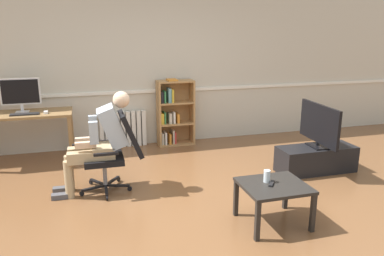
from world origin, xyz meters
The scene contains 15 objects.
ground_plane centered at (0.00, 0.00, 0.00)m, with size 18.00×18.00×0.00m, color brown.
back_wall centered at (0.00, 2.65, 1.35)m, with size 12.00×0.13×2.70m.
computer_desk centered at (-1.98, 2.15, 0.65)m, with size 1.26×0.63×0.76m.
imac_monitor centered at (-2.05, 2.23, 1.04)m, with size 0.55×0.14×0.49m.
keyboard centered at (-1.99, 2.01, 0.77)m, with size 0.39×0.12×0.02m, color black.
computer_mouse centered at (-1.71, 2.03, 0.77)m, with size 0.06×0.10×0.03m, color white.
bookshelf centered at (0.28, 2.44, 0.54)m, with size 0.62×0.29×1.13m.
radiator centered at (-0.57, 2.54, 0.30)m, with size 0.77×0.08×0.60m.
office_chair centered at (-0.83, 0.78, 0.52)m, with size 0.79×0.61×0.98m.
person_seated centered at (-1.02, 0.79, 0.65)m, with size 0.97×0.40×1.23m.
tv_stand centered at (1.89, 0.63, 0.18)m, with size 1.09×0.41×0.36m.
tv_screen centered at (1.89, 0.63, 0.67)m, with size 0.22×0.92×0.60m.
coffee_table centered at (0.61, -0.52, 0.37)m, with size 0.65×0.58×0.43m.
drinking_glass centered at (0.57, -0.45, 0.49)m, with size 0.07×0.07×0.13m, color silver.
spare_remote centered at (0.59, -0.52, 0.44)m, with size 0.04×0.15×0.02m, color black.
Camera 1 is at (-1.15, -3.66, 1.94)m, focal length 35.20 mm.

